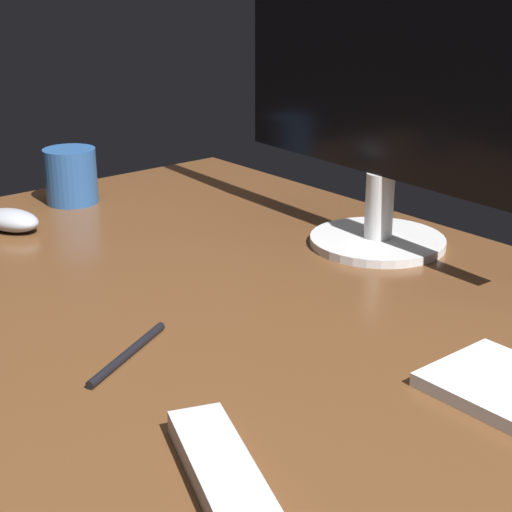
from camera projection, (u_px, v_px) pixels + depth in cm
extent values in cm
cube|color=brown|center=(284.00, 321.00, 98.62)|extent=(140.00, 84.00, 2.00)
cylinder|color=silver|center=(377.00, 241.00, 121.12)|extent=(20.03, 20.03, 1.24)
cylinder|color=silver|center=(379.00, 205.00, 119.22)|extent=(4.16, 4.16, 9.74)
cube|color=black|center=(388.00, 50.00, 111.54)|extent=(56.11, 5.07, 34.65)
ellipsoid|color=#999EA5|center=(11.00, 220.00, 127.13)|extent=(11.47, 8.90, 3.39)
cube|color=#B7B7BC|center=(222.00, 472.00, 66.18)|extent=(18.27, 10.89, 2.20)
cylinder|color=#28518C|center=(71.00, 176.00, 140.67)|extent=(8.95, 8.95, 9.45)
cylinder|color=black|center=(128.00, 354.00, 87.25)|extent=(7.90, 13.64, 0.94)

